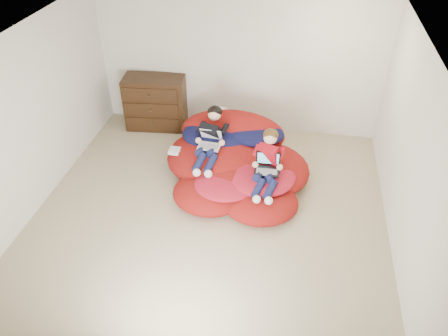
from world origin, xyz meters
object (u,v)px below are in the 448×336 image
at_px(beanbag_pile, 235,162).
at_px(older_boy, 211,136).
at_px(dresser, 156,103).
at_px(younger_boy, 268,161).
at_px(laptop_white, 210,141).
at_px(laptop_black, 267,166).

height_order(beanbag_pile, older_boy, older_boy).
relative_size(dresser, younger_boy, 1.19).
bearing_deg(laptop_white, dresser, 135.03).
distance_m(younger_boy, laptop_black, 0.07).
height_order(older_boy, younger_boy, same).
distance_m(dresser, older_boy, 1.78).
xyz_separation_m(laptop_white, laptop_black, (0.93, -0.40, -0.06)).
relative_size(dresser, laptop_black, 3.15).
relative_size(beanbag_pile, younger_boy, 2.41).
height_order(younger_boy, laptop_white, younger_boy).
height_order(dresser, older_boy, older_boy).
bearing_deg(younger_boy, laptop_white, 158.40).
bearing_deg(laptop_black, older_boy, 152.41).
height_order(younger_boy, laptop_black, younger_boy).
bearing_deg(older_boy, dresser, 136.98).
bearing_deg(older_boy, younger_boy, -25.99).
bearing_deg(younger_boy, dresser, 143.25).
bearing_deg(laptop_white, younger_boy, -21.60).
distance_m(beanbag_pile, laptop_white, 0.54).
xyz_separation_m(dresser, laptop_white, (1.30, -1.30, 0.13)).
relative_size(older_boy, laptop_black, 3.11).
relative_size(laptop_white, laptop_black, 1.01).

